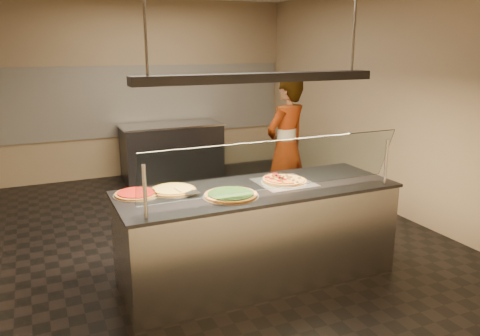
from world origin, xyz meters
name	(u,v)px	position (x,y,z in m)	size (l,w,h in m)	color
ground	(211,230)	(0.00, 0.00, -0.01)	(5.00, 6.00, 0.02)	black
wall_back	(149,89)	(0.00, 3.01, 1.50)	(5.00, 0.02, 3.00)	#9D8965
wall_front	(385,170)	(0.00, -3.01, 1.50)	(5.00, 0.02, 3.00)	#9D8965
wall_right	(380,100)	(2.51, 0.00, 1.50)	(0.02, 6.00, 3.00)	#9D8965
tile_band	(150,100)	(0.00, 2.98, 1.30)	(4.90, 0.02, 1.20)	silver
serving_counter	(258,233)	(-0.03, -1.36, 0.47)	(2.65, 0.94, 0.93)	#B7B7BC
sneeze_guard	(276,165)	(-0.03, -1.70, 1.23)	(2.41, 0.18, 0.54)	#B7B7BC
perforated_tray	(284,182)	(0.27, -1.31, 0.94)	(0.52, 0.52, 0.01)	silver
half_pizza_pepperoni	(275,180)	(0.17, -1.31, 0.96)	(0.22, 0.43, 0.05)	#925C24
half_pizza_sausage	(293,179)	(0.38, -1.31, 0.96)	(0.22, 0.43, 0.04)	#925C24
pizza_spinach	(231,195)	(-0.37, -1.50, 0.95)	(0.50, 0.50, 0.03)	silver
pizza_cheese	(173,190)	(-0.80, -1.14, 0.94)	(0.45, 0.45, 0.03)	silver
pizza_tomato	(136,194)	(-1.13, -1.12, 0.94)	(0.41, 0.41, 0.03)	silver
pizza_spatula	(184,191)	(-0.73, -1.26, 0.96)	(0.19, 0.23, 0.02)	#B7B7BC
prep_table	(172,151)	(0.25, 2.55, 0.47)	(1.71, 0.74, 0.93)	#2D2D31
worker	(286,146)	(1.14, 0.17, 0.92)	(0.67, 0.44, 1.85)	#3E3947
heat_lamp_housing	(259,78)	(-0.03, -1.36, 1.95)	(2.30, 0.18, 0.08)	#2D2D31
lamp_rod_left	(144,9)	(-1.03, -1.36, 2.50)	(0.02, 0.02, 1.01)	#B7B7BC
lamp_rod_right	(355,16)	(0.97, -1.36, 2.50)	(0.02, 0.02, 1.01)	#B7B7BC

